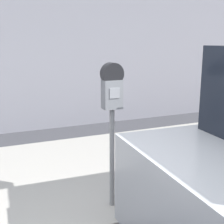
% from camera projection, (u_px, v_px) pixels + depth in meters
% --- Properties ---
extents(sidewalk, '(24.00, 2.80, 0.12)m').
position_uv_depth(sidewalk, '(51.00, 178.00, 4.24)').
color(sidewalk, '#BCB7AD').
rests_on(sidewalk, ground_plane).
extents(parking_meter, '(0.22, 0.14, 1.56)m').
position_uv_depth(parking_meter, '(112.00, 101.00, 3.18)').
color(parking_meter, gray).
rests_on(parking_meter, sidewalk).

